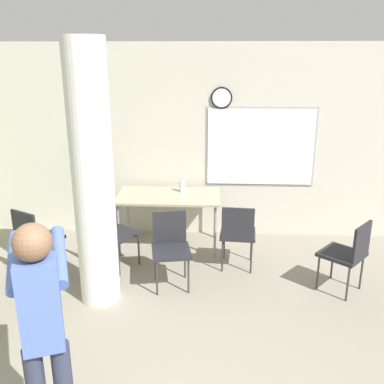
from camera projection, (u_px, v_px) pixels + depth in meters
The scene contains 10 objects.
wall_back at pixel (190, 142), 6.27m from camera, with size 8.00×0.15×2.80m.
support_pillar at pixel (93, 179), 4.42m from camera, with size 0.43×0.43×2.80m.
folding_table at pixel (169, 199), 5.94m from camera, with size 1.42×0.79×0.77m.
bottle_on_table at pixel (182, 186), 6.04m from camera, with size 0.08×0.08×0.23m.
chair_mid_room at pixel (349, 251), 4.82m from camera, with size 0.62×0.62×0.87m.
chair_table_front at pixel (171, 244), 5.00m from camera, with size 0.51×0.51×0.87m.
chair_table_left at pixel (114, 231), 5.36m from camera, with size 0.61×0.61×0.87m.
chair_near_pillar at pixel (35, 236), 5.21m from camera, with size 0.60×0.60×0.87m.
chair_table_right at pixel (238, 231), 5.36m from camera, with size 0.47×0.47×0.87m.
person_playing_front at pixel (43, 325), 2.69m from camera, with size 0.53×0.68×1.69m.
Camera 1 is at (0.37, -1.13, 2.62)m, focal length 40.00 mm.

